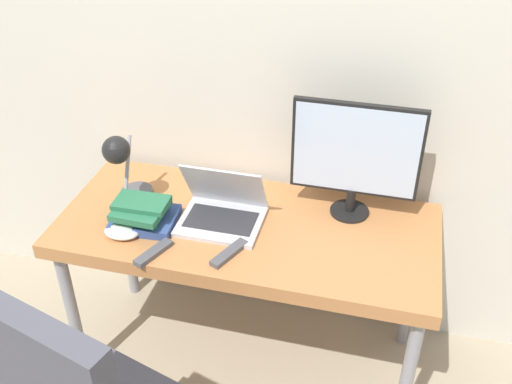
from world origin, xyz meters
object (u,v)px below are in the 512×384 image
laptop (222,210)px  monitor (356,154)px  desk_lamp (121,159)px  game_controller (122,231)px  book_stack (143,213)px

laptop → monitor: (0.48, 0.18, 0.22)m
desk_lamp → monitor: bearing=11.8°
laptop → desk_lamp: size_ratio=0.96×
desk_lamp → game_controller: 0.28m
laptop → desk_lamp: desk_lamp is taller
desk_lamp → book_stack: size_ratio=1.30×
monitor → game_controller: bearing=-155.8°
laptop → book_stack: 0.31m
laptop → monitor: 0.55m
monitor → book_stack: size_ratio=1.92×
laptop → monitor: monitor is taller
laptop → game_controller: size_ratio=2.32×
desk_lamp → game_controller: bearing=-71.2°
desk_lamp → laptop: bearing=0.6°
game_controller → laptop: bearing=28.8°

